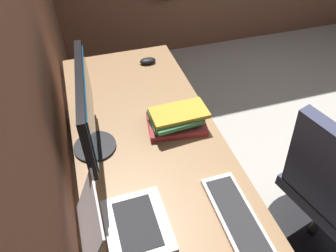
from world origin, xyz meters
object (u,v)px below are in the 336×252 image
object	(u,v)px
mouse_main	(148,61)
book_stack_near	(176,119)
drawer_pedestal	(137,157)
laptop_left	(119,223)
office_chair	(327,199)
monitor_primary	(87,109)
keyboard_main	(238,219)

from	to	relation	value
mouse_main	book_stack_near	distance (m)	0.63
drawer_pedestal	laptop_left	bearing A→B (deg)	163.82
mouse_main	office_chair	world-z (taller)	office_chair
monitor_primary	office_chair	bearing A→B (deg)	-112.42
laptop_left	office_chair	size ratio (longest dim) A/B	0.34
drawer_pedestal	book_stack_near	xyz separation A→B (m)	(-0.19, -0.18, 0.43)
drawer_pedestal	laptop_left	size ratio (longest dim) A/B	2.11
drawer_pedestal	monitor_primary	xyz separation A→B (m)	(-0.21, 0.22, 0.62)
laptop_left	keyboard_main	xyz separation A→B (m)	(-0.09, -0.44, -0.04)
drawer_pedestal	book_stack_near	distance (m)	0.51
drawer_pedestal	keyboard_main	world-z (taller)	keyboard_main
drawer_pedestal	office_chair	size ratio (longest dim) A/B	0.72
book_stack_near	office_chair	distance (m)	0.87
drawer_pedestal	keyboard_main	bearing A→B (deg)	-162.19
mouse_main	office_chair	distance (m)	1.30
monitor_primary	laptop_left	size ratio (longest dim) A/B	1.76
monitor_primary	mouse_main	world-z (taller)	monitor_primary
monitor_primary	keyboard_main	world-z (taller)	monitor_primary
monitor_primary	keyboard_main	xyz separation A→B (m)	(-0.55, -0.47, -0.23)
drawer_pedestal	book_stack_near	world-z (taller)	book_stack_near
mouse_main	laptop_left	bearing A→B (deg)	160.41
mouse_main	book_stack_near	bearing A→B (deg)	178.60
drawer_pedestal	office_chair	xyz separation A→B (m)	(-0.65, -0.85, 0.11)
mouse_main	office_chair	bearing A→B (deg)	-149.39
monitor_primary	book_stack_near	xyz separation A→B (m)	(0.02, -0.41, -0.19)
mouse_main	keyboard_main	bearing A→B (deg)	-177.87
keyboard_main	book_stack_near	xyz separation A→B (m)	(0.57, 0.06, 0.04)
laptop_left	office_chair	bearing A→B (deg)	-89.08
keyboard_main	mouse_main	distance (m)	1.20
keyboard_main	office_chair	size ratio (longest dim) A/B	0.43
book_stack_near	laptop_left	bearing A→B (deg)	141.88
drawer_pedestal	monitor_primary	bearing A→B (deg)	133.31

